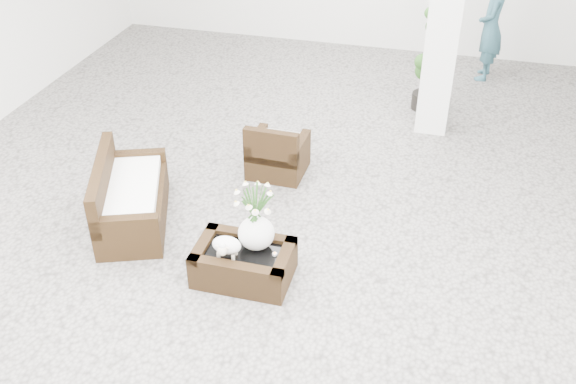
% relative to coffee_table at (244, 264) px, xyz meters
% --- Properties ---
extents(ground, '(11.00, 11.00, 0.00)m').
position_rel_coffee_table_xyz_m(ground, '(0.27, 0.72, -0.16)').
color(ground, gray).
rests_on(ground, ground).
extents(coffee_table, '(0.90, 0.60, 0.31)m').
position_rel_coffee_table_xyz_m(coffee_table, '(0.00, 0.00, 0.00)').
color(coffee_table, '#34210F').
rests_on(coffee_table, ground).
extents(sheep_figurine, '(0.28, 0.23, 0.21)m').
position_rel_coffee_table_xyz_m(sheep_figurine, '(-0.12, -0.10, 0.26)').
color(sheep_figurine, white).
rests_on(sheep_figurine, coffee_table).
extents(planter_narcissus, '(0.44, 0.44, 0.80)m').
position_rel_coffee_table_xyz_m(planter_narcissus, '(0.10, 0.10, 0.56)').
color(planter_narcissus, white).
rests_on(planter_narcissus, coffee_table).
extents(tealight, '(0.04, 0.04, 0.03)m').
position_rel_coffee_table_xyz_m(tealight, '(0.30, 0.02, 0.17)').
color(tealight, white).
rests_on(tealight, coffee_table).
extents(armchair, '(0.65, 0.63, 0.68)m').
position_rel_coffee_table_xyz_m(armchair, '(-0.20, 1.91, 0.18)').
color(armchair, '#34210F').
rests_on(armchair, ground).
extents(loveseat, '(1.10, 1.51, 0.73)m').
position_rel_coffee_table_xyz_m(loveseat, '(-1.41, 0.57, 0.21)').
color(loveseat, '#34210F').
rests_on(loveseat, ground).
extents(topiary, '(0.38, 0.38, 1.42)m').
position_rel_coffee_table_xyz_m(topiary, '(1.31, 4.08, 0.55)').
color(topiary, '#224717').
rests_on(topiary, ground).
extents(shopper, '(0.44, 0.62, 1.60)m').
position_rel_coffee_table_xyz_m(shopper, '(2.11, 5.40, 0.64)').
color(shopper, '#2D5664').
rests_on(shopper, ground).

